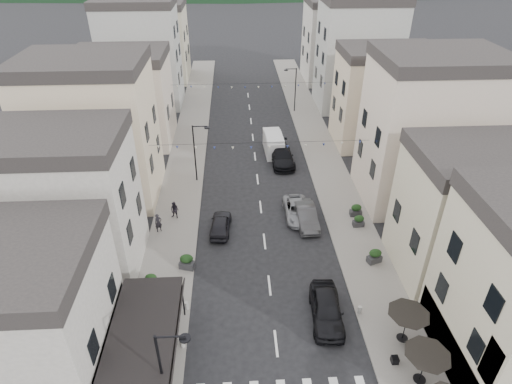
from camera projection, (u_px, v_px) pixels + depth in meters
sidewalk_left at (188, 153)px, 47.96m from camera, size 4.00×76.00×0.12m
sidewalk_right at (320, 150)px, 48.65m from camera, size 4.00×76.00×0.12m
boutique_awning at (148, 327)px, 23.54m from camera, size 3.77×7.50×3.28m
buildings_row_left at (126, 85)px, 49.26m from camera, size 10.20×54.16×14.00m
buildings_row_right at (377, 83)px, 49.51m from camera, size 10.20×54.16×14.50m
cafe_terrace at (426, 358)px, 22.77m from camera, size 2.50×8.10×2.53m
streetlamp_left_near at (166, 367)px, 20.76m from camera, size 1.70×0.56×6.00m
streetlamp_left_far at (197, 148)px, 41.03m from camera, size 1.70×0.56×6.00m
streetlamp_right_far at (293, 85)px, 56.76m from camera, size 1.70×0.56×6.00m
bollards at (277, 346)px, 25.73m from camera, size 11.66×10.26×0.60m
bunting_near at (260, 146)px, 36.87m from camera, size 19.00×0.28×0.62m
bunting_far at (252, 86)px, 50.39m from camera, size 19.00×0.28×0.62m
parked_car_a at (327, 309)px, 27.62m from camera, size 2.29×5.02×1.67m
parked_car_b at (306, 216)px, 36.56m from camera, size 1.80×4.66×1.51m
parked_car_c at (297, 210)px, 37.46m from camera, size 2.24×4.71×1.30m
parked_car_d at (282, 156)px, 45.85m from camera, size 2.59×5.80×1.65m
parked_car_e at (221, 224)px, 35.65m from camera, size 1.95×4.14×1.37m
delivery_van at (273, 143)px, 47.79m from camera, size 2.07×4.85×2.29m
pedestrian_a at (158, 223)px, 35.36m from camera, size 0.72×0.64×1.66m
pedestrian_b at (175, 210)px, 37.01m from camera, size 0.93×0.83×1.58m
planter_la at (151, 280)px, 30.17m from camera, size 0.95×0.56×1.04m
planter_lb at (187, 262)px, 31.65m from camera, size 1.24×0.91×1.25m
planter_ra at (375, 256)px, 32.24m from camera, size 1.20×0.91×1.20m
planter_rb at (359, 221)px, 36.14m from camera, size 0.96×0.54×1.06m
planter_rc at (356, 210)px, 37.43m from camera, size 1.02×0.57×1.14m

